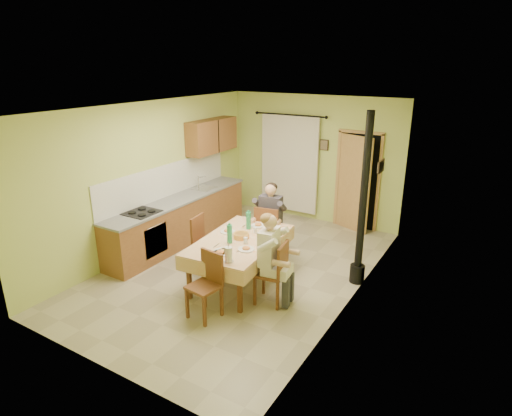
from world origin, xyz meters
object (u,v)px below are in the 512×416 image
Objects in this scene: dining_table at (240,260)px; stove_flue at (361,224)px; chair_far at (269,242)px; man_far at (270,212)px; chair_right at (271,285)px; chair_near at (205,298)px; chair_left at (207,253)px; man_right at (271,249)px.

stove_flue is at bearing 25.44° from dining_table.
man_far is (-0.00, 0.02, 0.59)m from chair_far.
chair_right is (0.80, -1.36, -0.00)m from chair_far.
chair_near is 1.03m from chair_right.
chair_far is at bearing -77.62° from chair_near.
man_right reaches higher than chair_left.
chair_right is at bearing -26.58° from dining_table.
man_far is at bearing 21.31° from man_right.
man_far is 1.59m from man_right.
dining_table is 2.04m from stove_flue.
dining_table is 2.10× the size of chair_near.
man_right is at bearing -27.09° from dining_table.
stove_flue is (2.43, 0.88, 0.73)m from chair_left.
chair_near is 1.18m from man_right.
man_far is (-0.05, 1.08, 0.50)m from dining_table.
chair_far is 1.68m from man_right.
man_right is at bearing -118.66° from chair_near.
dining_table is 1.98× the size of chair_far.
man_far reaches higher than chair_near.
chair_far reaches higher than chair_right.
stove_flue reaches higher than chair_far.
dining_table is 1.14m from chair_near.
chair_right is 1.70m from man_far.
man_right is (0.60, 0.82, 0.59)m from chair_near.
stove_flue reaches higher than man_far.
stove_flue is (1.67, 0.98, 0.65)m from dining_table.
stove_flue is at bearing 103.33° from chair_left.
stove_flue reaches higher than dining_table.
chair_left is (-1.52, 0.40, -0.00)m from chair_right.
man_right is (-0.01, -0.00, 0.59)m from chair_right.
man_far is at bearing 90.00° from chair_far.
chair_right is at bearing -68.07° from chair_far.
chair_far reaches higher than chair_left.
chair_near is at bearing -125.97° from stove_flue.
chair_far is 0.73× the size of man_right.
chair_left is at bearing 167.81° from dining_table.
chair_near is (0.18, -2.19, -0.00)m from chair_far.
stove_flue is (1.71, -0.10, 0.15)m from man_far.
chair_far is 0.36× the size of stove_flue.
dining_table is at bearing -96.13° from chair_far.
chair_right is at bearing -125.42° from stove_flue.
man_right reaches higher than chair_near.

